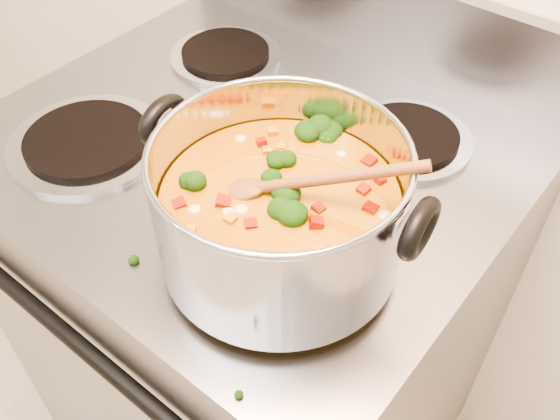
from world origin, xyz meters
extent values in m
cube|color=gray|center=(-0.02, 1.16, 0.46)|extent=(0.79, 0.68, 0.92)
cube|color=gray|center=(-0.02, 1.48, 1.00)|extent=(0.79, 0.03, 0.16)
cylinder|color=black|center=(-0.02, 0.80, 0.80)|extent=(0.67, 0.02, 0.02)
cylinder|color=#A5A5AD|center=(-0.21, 1.00, 0.92)|extent=(0.24, 0.24, 0.01)
cylinder|color=black|center=(-0.21, 1.00, 0.93)|extent=(0.19, 0.19, 0.01)
cylinder|color=#A5A5AD|center=(0.16, 1.00, 0.92)|extent=(0.24, 0.24, 0.01)
cylinder|color=black|center=(0.16, 1.00, 0.93)|extent=(0.19, 0.19, 0.01)
cylinder|color=#A5A5AD|center=(-0.21, 1.32, 0.92)|extent=(0.20, 0.20, 0.01)
cylinder|color=black|center=(-0.21, 1.32, 0.93)|extent=(0.16, 0.16, 0.01)
cylinder|color=#A5A5AD|center=(0.16, 1.32, 0.92)|extent=(0.20, 0.20, 0.01)
cylinder|color=black|center=(0.16, 1.32, 0.93)|extent=(0.16, 0.16, 0.01)
cylinder|color=#A9A9B1|center=(0.16, 1.01, 1.02)|extent=(0.29, 0.29, 0.16)
torus|color=#A9A9B1|center=(0.16, 1.01, 1.09)|extent=(0.29, 0.29, 0.01)
cylinder|color=#9D600E|center=(0.16, 1.01, 0.99)|extent=(0.28, 0.28, 0.10)
torus|color=black|center=(0.00, 0.99, 1.07)|extent=(0.03, 0.08, 0.08)
torus|color=black|center=(0.32, 1.03, 1.07)|extent=(0.03, 0.08, 0.08)
ellipsoid|color=black|center=(0.16, 0.92, 1.04)|extent=(0.04, 0.04, 0.03)
ellipsoid|color=black|center=(0.19, 0.99, 1.04)|extent=(0.04, 0.04, 0.03)
ellipsoid|color=black|center=(0.25, 0.95, 1.04)|extent=(0.04, 0.04, 0.03)
ellipsoid|color=black|center=(0.18, 1.13, 1.04)|extent=(0.04, 0.04, 0.03)
ellipsoid|color=black|center=(0.23, 1.07, 1.04)|extent=(0.04, 0.04, 0.03)
ellipsoid|color=black|center=(0.18, 1.03, 1.04)|extent=(0.04, 0.04, 0.03)
ellipsoid|color=black|center=(0.18, 1.06, 1.04)|extent=(0.04, 0.04, 0.03)
ellipsoid|color=black|center=(0.22, 0.98, 1.04)|extent=(0.04, 0.04, 0.03)
ellipsoid|color=black|center=(0.26, 1.07, 1.04)|extent=(0.04, 0.04, 0.03)
ellipsoid|color=#9A1005|center=(0.17, 0.97, 1.04)|extent=(0.01, 0.01, 0.01)
ellipsoid|color=#9A1005|center=(0.10, 1.04, 1.04)|extent=(0.01, 0.01, 0.01)
ellipsoid|color=#9A1005|center=(0.21, 1.04, 1.04)|extent=(0.01, 0.01, 0.01)
ellipsoid|color=#9A1005|center=(0.15, 1.11, 1.04)|extent=(0.01, 0.01, 0.01)
ellipsoid|color=#9A1005|center=(0.19, 1.01, 1.04)|extent=(0.01, 0.01, 0.01)
ellipsoid|color=#9A1005|center=(0.24, 0.95, 1.04)|extent=(0.01, 0.01, 0.01)
ellipsoid|color=#9A1005|center=(0.11, 1.12, 1.04)|extent=(0.01, 0.01, 0.01)
ellipsoid|color=#9A1005|center=(0.13, 0.92, 1.04)|extent=(0.01, 0.01, 0.01)
ellipsoid|color=#9A1005|center=(0.25, 1.03, 1.04)|extent=(0.01, 0.01, 0.01)
ellipsoid|color=#9A1005|center=(0.13, 1.02, 1.04)|extent=(0.01, 0.01, 0.01)
ellipsoid|color=#C8680B|center=(0.18, 0.91, 1.04)|extent=(0.01, 0.01, 0.01)
ellipsoid|color=#C8680B|center=(0.15, 0.91, 1.04)|extent=(0.01, 0.01, 0.01)
ellipsoid|color=#C8680B|center=(0.15, 1.01, 1.04)|extent=(0.01, 0.01, 0.01)
ellipsoid|color=#C8680B|center=(0.16, 1.07, 1.04)|extent=(0.01, 0.01, 0.01)
ellipsoid|color=#C8680B|center=(0.09, 0.98, 1.04)|extent=(0.01, 0.01, 0.01)
ellipsoid|color=#C8680B|center=(0.15, 0.91, 1.04)|extent=(0.01, 0.01, 0.01)
ellipsoid|color=#C8680B|center=(0.17, 1.11, 1.04)|extent=(0.01, 0.01, 0.01)
ellipsoid|color=#C8680B|center=(0.20, 0.90, 1.04)|extent=(0.01, 0.01, 0.01)
ellipsoid|color=#BFB483|center=(0.14, 0.93, 1.04)|extent=(0.02, 0.02, 0.01)
ellipsoid|color=#BFB483|center=(0.25, 0.93, 1.04)|extent=(0.02, 0.02, 0.01)
ellipsoid|color=#BFB483|center=(0.14, 1.09, 1.04)|extent=(0.02, 0.02, 0.01)
ellipsoid|color=#BFB483|center=(0.06, 0.98, 1.04)|extent=(0.02, 0.02, 0.01)
ellipsoid|color=#BFB483|center=(0.18, 1.08, 1.04)|extent=(0.02, 0.02, 0.01)
ellipsoid|color=#BFB483|center=(0.09, 0.97, 1.04)|extent=(0.02, 0.02, 0.01)
ellipsoid|color=#BFB483|center=(0.06, 1.06, 1.04)|extent=(0.02, 0.02, 0.01)
ellipsoid|color=#BFB483|center=(0.20, 1.12, 1.04)|extent=(0.02, 0.02, 0.01)
ellipsoid|color=#BFB483|center=(0.23, 0.99, 1.04)|extent=(0.02, 0.02, 0.01)
ellipsoid|color=brown|center=(0.12, 0.99, 1.03)|extent=(0.07, 0.06, 0.04)
cylinder|color=brown|center=(0.21, 1.04, 1.07)|extent=(0.19, 0.11, 0.08)
ellipsoid|color=black|center=(0.35, 0.99, 0.92)|extent=(0.01, 0.01, 0.01)
ellipsoid|color=black|center=(0.04, 0.88, 0.92)|extent=(0.01, 0.01, 0.01)
ellipsoid|color=black|center=(-0.02, 1.13, 0.92)|extent=(0.01, 0.01, 0.01)
camera|label=1|loc=(0.48, 0.62, 1.53)|focal=40.00mm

